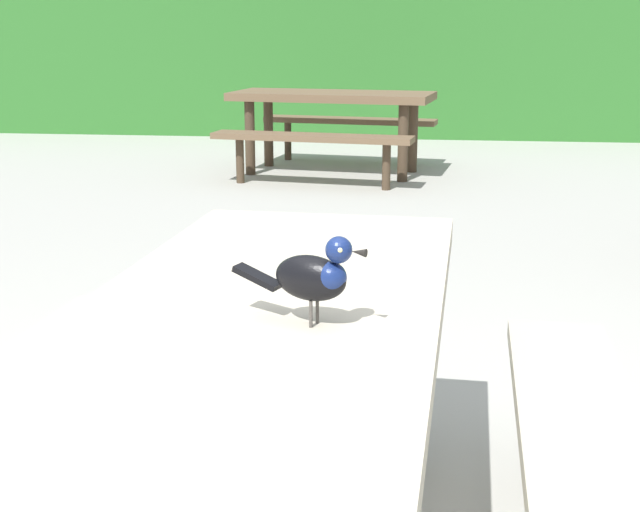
# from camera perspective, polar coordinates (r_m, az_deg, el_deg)

# --- Properties ---
(hedge_wall) EXTENTS (28.00, 1.39, 2.12)m
(hedge_wall) POSITION_cam_1_polar(r_m,az_deg,el_deg) (11.15, 4.83, 13.57)
(hedge_wall) COLOR #2D6B28
(hedge_wall) RESTS_ON ground
(picnic_table_foreground) EXTENTS (1.77, 1.84, 0.74)m
(picnic_table_foreground) POSITION_cam_1_polar(r_m,az_deg,el_deg) (1.91, -3.73, -8.23)
(picnic_table_foreground) COLOR #B2A893
(picnic_table_foreground) RESTS_ON ground
(bird_grackle) EXTENTS (0.28, 0.13, 0.18)m
(bird_grackle) POSITION_cam_1_polar(r_m,az_deg,el_deg) (1.66, -0.30, -1.27)
(bird_grackle) COLOR black
(bird_grackle) RESTS_ON picnic_table_foreground
(picnic_table_mid_right) EXTENTS (1.93, 1.90, 0.74)m
(picnic_table_mid_right) POSITION_cam_1_polar(r_m,az_deg,el_deg) (7.93, 0.81, 9.46)
(picnic_table_mid_right) COLOR brown
(picnic_table_mid_right) RESTS_ON ground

